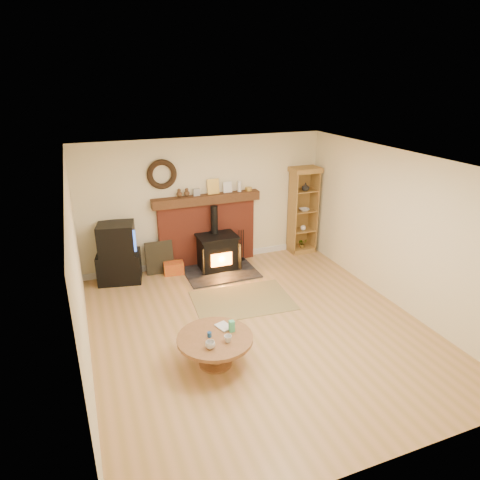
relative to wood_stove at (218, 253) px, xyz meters
name	(u,v)px	position (x,y,z in m)	size (l,w,h in m)	color
ground	(259,328)	(-0.09, -2.27, -0.36)	(5.50, 5.50, 0.00)	#AF8649
room_shell	(257,222)	(-0.10, -2.18, 1.36)	(5.02, 5.52, 2.61)	beige
chimney_breast	(207,227)	(-0.09, 0.40, 0.45)	(2.20, 0.22, 1.78)	#973926
wood_stove	(218,253)	(0.00, 0.00, 0.00)	(1.40, 1.00, 1.29)	black
area_rug	(242,300)	(-0.01, -1.38, -0.35)	(1.70, 1.17, 0.01)	brown
tv_unit	(118,254)	(-1.90, 0.19, 0.20)	(0.88, 0.69, 1.16)	black
curio_cabinet	(302,210)	(2.05, 0.28, 0.59)	(0.61, 0.44, 1.89)	olive
firelog_box	(174,268)	(-0.88, 0.13, -0.23)	(0.39, 0.24, 0.24)	gold
leaning_painting	(160,258)	(-1.12, 0.28, -0.03)	(0.55, 0.03, 0.66)	black
fire_tools	(241,255)	(0.60, 0.23, -0.22)	(0.16, 0.16, 0.70)	black
coffee_table	(215,342)	(-1.00, -2.89, 0.00)	(1.03, 1.03, 0.60)	brown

